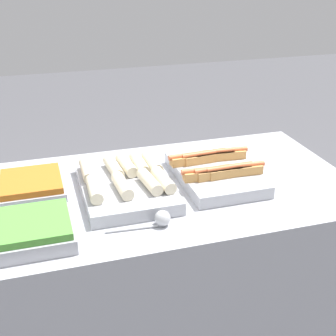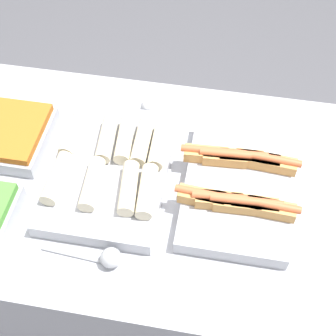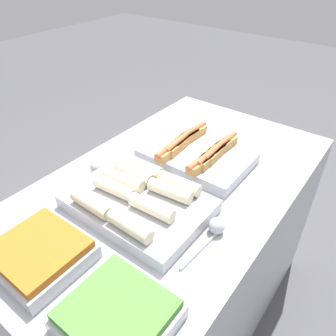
{
  "view_description": "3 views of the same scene",
  "coord_description": "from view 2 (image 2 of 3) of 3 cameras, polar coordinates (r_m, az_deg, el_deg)",
  "views": [
    {
      "loc": [
        -0.51,
        -1.6,
        1.77
      ],
      "look_at": [
        -0.02,
        0.0,
        0.99
      ],
      "focal_mm": 50.0,
      "sensor_mm": 36.0,
      "label": 1
    },
    {
      "loc": [
        0.11,
        -0.79,
        2.06
      ],
      "look_at": [
        -0.02,
        0.0,
        0.99
      ],
      "focal_mm": 50.0,
      "sensor_mm": 36.0,
      "label": 2
    },
    {
      "loc": [
        -0.82,
        -0.6,
        1.71
      ],
      "look_at": [
        -0.02,
        0.0,
        0.99
      ],
      "focal_mm": 35.0,
      "sensor_mm": 36.0,
      "label": 3
    }
  ],
  "objects": [
    {
      "name": "ground_plane",
      "position": [
        2.21,
        0.61,
        -15.7
      ],
      "size": [
        12.0,
        12.0,
        0.0
      ],
      "primitive_type": "plane",
      "color": "#4C4C51"
    },
    {
      "name": "counter",
      "position": [
        1.79,
        0.74,
        -10.43
      ],
      "size": [
        1.45,
        0.85,
        0.91
      ],
      "color": "#A8AAB2",
      "rests_on": "ground_plane"
    },
    {
      "name": "tray_side_back",
      "position": [
        1.56,
        -18.85,
        3.87
      ],
      "size": [
        0.24,
        0.26,
        0.07
      ],
      "color": "#A8AAB2",
      "rests_on": "counter"
    },
    {
      "name": "serving_spoon_near",
      "position": [
        1.26,
        -7.4,
        -10.77
      ],
      "size": [
        0.23,
        0.06,
        0.06
      ],
      "color": "#B2B5BA",
      "rests_on": "counter"
    },
    {
      "name": "tray_hotdogs",
      "position": [
        1.37,
        8.46,
        -2.2
      ],
      "size": [
        0.35,
        0.44,
        0.1
      ],
      "color": "#A8AAB2",
      "rests_on": "counter"
    },
    {
      "name": "serving_spoon_far",
      "position": [
        1.57,
        -2.65,
        7.41
      ],
      "size": [
        0.21,
        0.06,
        0.06
      ],
      "color": "#B2B5BA",
      "rests_on": "counter"
    },
    {
      "name": "tray_wraps",
      "position": [
        1.4,
        -6.87,
        0.04
      ],
      "size": [
        0.34,
        0.48,
        0.1
      ],
      "color": "#A8AAB2",
      "rests_on": "counter"
    }
  ]
}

